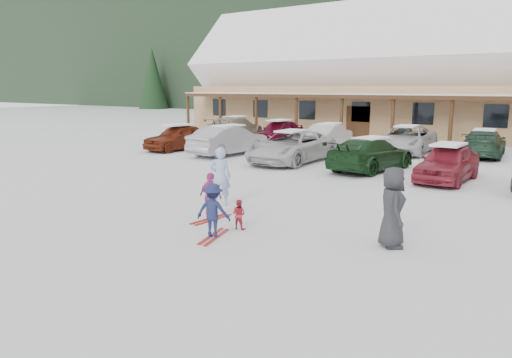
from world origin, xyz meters
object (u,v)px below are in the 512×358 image
Objects in this scene: toddler_red at (239,214)px; parked_car_1 at (229,140)px; parked_car_3 at (371,154)px; child_navy at (213,211)px; parked_car_0 at (178,137)px; parked_car_4 at (448,163)px; bystander_dark at (392,207)px; parked_car_9 at (329,135)px; parked_car_8 at (279,131)px; parked_car_11 at (484,143)px; parked_car_2 at (291,147)px; child_magenta at (211,196)px; day_lodge at (363,82)px; parked_car_10 at (406,140)px; parked_car_7 at (235,128)px; adult_skier at (220,177)px.

parked_car_1 is at bearing -60.02° from toddler_red.
parked_car_3 is (-1.08, 10.39, 0.32)m from toddler_red.
parked_car_0 is (-12.74, 11.45, 0.07)m from child_navy.
bystander_dark is at bearing -82.29° from parked_car_4.
parked_car_9 is (-10.26, 16.12, -0.21)m from bystander_dark.
parked_car_8 is (-9.28, 6.75, 0.02)m from parked_car_3.
parked_car_2 is at bearing 39.77° from parked_car_11.
bystander_dark is (4.76, 0.66, 0.26)m from child_magenta.
parked_car_9 is at bearing 140.18° from parked_car_4.
parked_car_9 is (-5.50, 16.77, 0.05)m from child_magenta.
bystander_dark is at bearing -63.93° from day_lodge.
parked_car_11 is (2.94, 17.57, 0.05)m from child_magenta.
parked_car_0 is 3.68m from parked_car_1.
parked_car_10 reaches higher than parked_car_9.
child_magenta is at bearing -72.84° from day_lodge.
bystander_dark is at bearing -171.95° from child_navy.
toddler_red is 10.06m from parked_car_4.
toddler_red is at bearing 168.78° from child_magenta.
parked_car_2 is 10.15m from parked_car_11.
parked_car_8 is (3.89, -0.36, -0.04)m from parked_car_7.
parked_car_4 is (2.28, 9.79, 0.33)m from toddler_red.
adult_skier reaches higher than parked_car_10.
parked_car_10 is at bearing -76.64° from parked_car_3.
child_magenta is at bearing -64.45° from parked_car_8.
parked_car_0 is at bearing 25.57° from bystander_dark.
parked_car_8 is 12.17m from parked_car_11.
parked_car_11 is at bearing -139.59° from adult_skier.
parked_car_10 reaches higher than parked_car_3.
parked_car_10 is (-4.17, 6.98, 0.04)m from parked_car_4.
day_lodge is 5.53× the size of parked_car_7.
day_lodge reaches higher than parked_car_1.
parked_car_7 is (-4.40, -10.93, -3.18)m from day_lodge.
parked_car_11 is (16.04, 0.32, -0.07)m from parked_car_7.
parked_car_3 is 0.90× the size of parked_car_10.
parked_car_1 is (-7.95, 10.31, 0.14)m from child_magenta.
parked_car_1 is at bearing 175.31° from parked_car_4.
toddler_red is at bearing -110.82° from child_navy.
parked_car_8 is (-5.31, 6.82, -0.03)m from parked_car_2.
bystander_dark is at bearing 116.05° from parked_car_9.
parked_car_4 is (2.32, 10.70, 0.06)m from child_navy.
adult_skier is at bearing -73.96° from parked_car_2.
day_lodge is 38.34× the size of toddler_red.
parked_car_8 is (2.42, 6.60, 0.01)m from parked_car_0.
parked_car_7 is (-14.25, 17.50, 0.38)m from toddler_red.
parked_car_8 is (-10.36, 17.14, 0.35)m from toddler_red.
toddler_red is (2.04, -1.68, -0.50)m from adult_skier.
parked_car_4 is (15.06, -0.74, -0.01)m from parked_car_0.
adult_skier is at bearing 131.04° from parked_car_1.
parked_car_3 is 1.15× the size of parked_car_9.
child_navy is 0.27× the size of parked_car_1.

